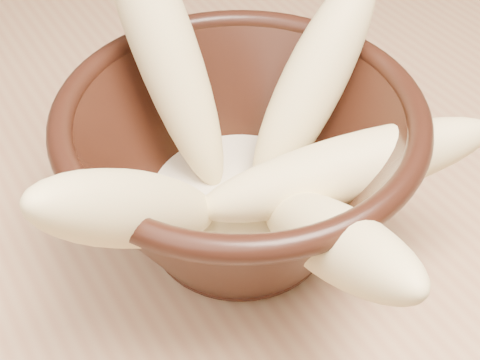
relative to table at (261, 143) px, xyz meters
name	(u,v)px	position (x,y,z in m)	size (l,w,h in m)	color
table	(261,143)	(0.00, 0.00, 0.00)	(1.20, 0.80, 0.75)	tan
bowl	(240,168)	(-0.12, -0.16, 0.15)	(0.22, 0.22, 0.12)	black
milk_puddle	(240,201)	(-0.12, -0.16, 0.12)	(0.13, 0.13, 0.02)	beige
banana_upright	(162,38)	(-0.14, -0.09, 0.21)	(0.04, 0.04, 0.20)	#F3D28F
banana_left	(137,209)	(-0.20, -0.19, 0.18)	(0.04, 0.04, 0.17)	#F3D28F
banana_right	(313,81)	(-0.06, -0.14, 0.18)	(0.04, 0.04, 0.16)	#F3D28F
banana_across	(345,170)	(-0.07, -0.20, 0.16)	(0.04, 0.04, 0.18)	#F3D28F
banana_front	(331,239)	(-0.12, -0.25, 0.17)	(0.04, 0.04, 0.17)	#F3D28F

